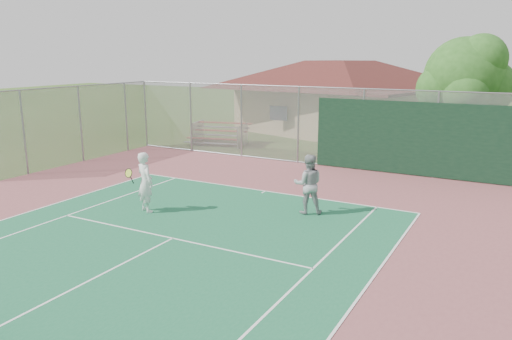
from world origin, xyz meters
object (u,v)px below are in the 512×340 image
at_px(tree, 466,79).
at_px(player_white_front, 145,183).
at_px(player_grey_back, 308,185).
at_px(clubhouse, 339,90).
at_px(bleachers, 219,133).

distance_m(tree, player_white_front, 15.14).
bearing_deg(player_grey_back, player_white_front, 0.51).
relative_size(clubhouse, player_white_front, 7.45).
height_order(player_white_front, player_grey_back, player_white_front).
relative_size(bleachers, player_white_front, 1.82).
distance_m(bleachers, player_grey_back, 13.10).
relative_size(clubhouse, tree, 2.47).
relative_size(tree, player_grey_back, 3.08).
height_order(bleachers, player_white_front, player_white_front).
bearing_deg(player_white_front, clubhouse, -67.33).
relative_size(clubhouse, player_grey_back, 7.60).
bearing_deg(player_grey_back, clubhouse, -99.66).
height_order(tree, player_grey_back, tree).
bearing_deg(clubhouse, player_grey_back, -56.73).
bearing_deg(bleachers, player_grey_back, -58.73).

